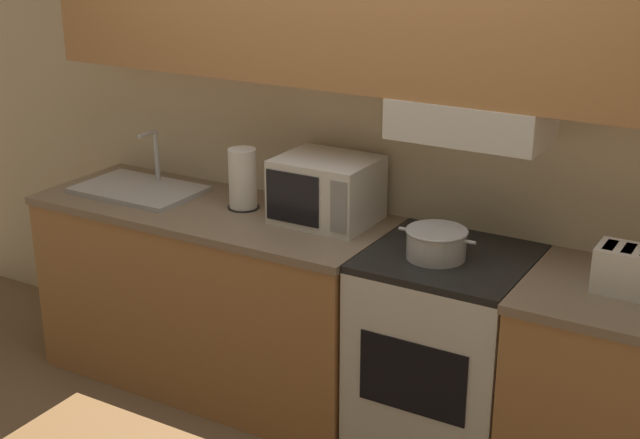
{
  "coord_description": "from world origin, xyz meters",
  "views": [
    {
      "loc": [
        1.71,
        -3.4,
        2.23
      ],
      "look_at": [
        0.05,
        -0.57,
        1.04
      ],
      "focal_mm": 50.0,
      "sensor_mm": 36.0,
      "label": 1
    }
  ],
  "objects_px": {
    "stove_range": "(444,355)",
    "microwave": "(327,190)",
    "toaster": "(636,271)",
    "paper_towel_roll": "(243,179)",
    "cooking_pot": "(436,243)",
    "sink_basin": "(139,189)"
  },
  "relations": [
    {
      "from": "cooking_pot",
      "to": "sink_basin",
      "type": "bearing_deg",
      "value": 178.38
    },
    {
      "from": "microwave",
      "to": "paper_towel_roll",
      "type": "height_order",
      "value": "microwave"
    },
    {
      "from": "microwave",
      "to": "sink_basin",
      "type": "distance_m",
      "value": 1.0
    },
    {
      "from": "cooking_pot",
      "to": "stove_range",
      "type": "bearing_deg",
      "value": 55.02
    },
    {
      "from": "microwave",
      "to": "toaster",
      "type": "xyz_separation_m",
      "value": [
        1.33,
        -0.1,
        -0.06
      ]
    },
    {
      "from": "stove_range",
      "to": "microwave",
      "type": "xyz_separation_m",
      "value": [
        -0.62,
        0.1,
        0.59
      ]
    },
    {
      "from": "cooking_pot",
      "to": "toaster",
      "type": "distance_m",
      "value": 0.75
    },
    {
      "from": "stove_range",
      "to": "microwave",
      "type": "relative_size",
      "value": 2.16
    },
    {
      "from": "toaster",
      "to": "paper_towel_roll",
      "type": "distance_m",
      "value": 1.74
    },
    {
      "from": "toaster",
      "to": "microwave",
      "type": "bearing_deg",
      "value": 175.57
    },
    {
      "from": "stove_range",
      "to": "toaster",
      "type": "bearing_deg",
      "value": -0.04
    },
    {
      "from": "sink_basin",
      "to": "paper_towel_roll",
      "type": "distance_m",
      "value": 0.58
    },
    {
      "from": "paper_towel_roll",
      "to": "toaster",
      "type": "bearing_deg",
      "value": -1.91
    },
    {
      "from": "stove_range",
      "to": "sink_basin",
      "type": "height_order",
      "value": "sink_basin"
    },
    {
      "from": "cooking_pot",
      "to": "paper_towel_roll",
      "type": "relative_size",
      "value": 1.17
    },
    {
      "from": "paper_towel_roll",
      "to": "microwave",
      "type": "bearing_deg",
      "value": 6.2
    },
    {
      "from": "cooking_pot",
      "to": "toaster",
      "type": "height_order",
      "value": "toaster"
    },
    {
      "from": "cooking_pot",
      "to": "paper_towel_roll",
      "type": "bearing_deg",
      "value": 173.76
    },
    {
      "from": "microwave",
      "to": "sink_basin",
      "type": "height_order",
      "value": "microwave"
    },
    {
      "from": "cooking_pot",
      "to": "sink_basin",
      "type": "height_order",
      "value": "sink_basin"
    },
    {
      "from": "stove_range",
      "to": "microwave",
      "type": "height_order",
      "value": "microwave"
    },
    {
      "from": "toaster",
      "to": "paper_towel_roll",
      "type": "relative_size",
      "value": 1.04
    }
  ]
}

